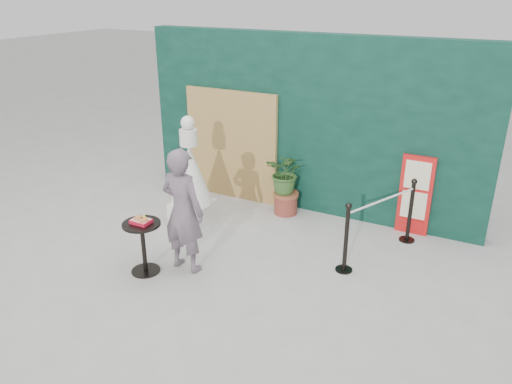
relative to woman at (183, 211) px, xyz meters
name	(u,v)px	position (x,y,z in m)	size (l,w,h in m)	color
ground	(213,295)	(0.70, -0.41, -0.88)	(60.00, 60.00, 0.00)	#ADAAA5
back_wall	(309,125)	(0.70, 2.74, 0.62)	(6.00, 0.30, 3.00)	black
bamboo_fence	(231,145)	(-0.70, 2.53, 0.12)	(1.80, 0.08, 2.00)	tan
woman	(183,211)	(0.00, 0.00, 0.00)	(0.65, 0.42, 1.77)	slate
menu_board	(415,196)	(2.60, 2.55, -0.23)	(0.50, 0.07, 1.30)	red
statue	(191,179)	(-0.78, 1.33, -0.15)	(0.71, 0.71, 1.81)	silver
cafe_table	(143,240)	(-0.45, -0.34, -0.39)	(0.52, 0.52, 0.75)	black
food_basket	(141,221)	(-0.44, -0.34, -0.10)	(0.26, 0.19, 0.11)	red
planter	(286,179)	(0.51, 2.30, -0.24)	(0.66, 0.57, 1.12)	brown
stanchion_barrier	(380,225)	(2.31, 1.60, -0.39)	(0.84, 1.54, 1.03)	black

